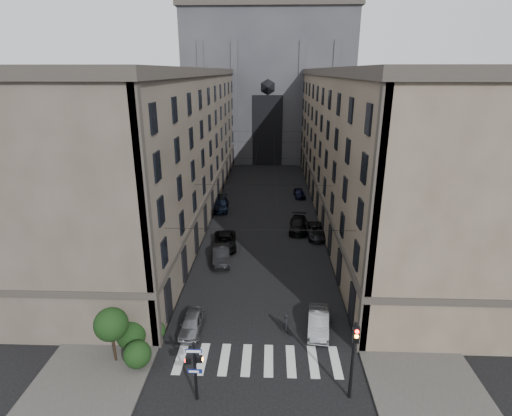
# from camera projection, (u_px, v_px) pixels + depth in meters

# --- Properties ---
(sidewalk_left) EXTENTS (7.00, 80.00, 0.15)m
(sidewalk_left) POSITION_uv_depth(u_px,v_px,m) (191.00, 208.00, 56.59)
(sidewalk_left) COLOR #383533
(sidewalk_left) RESTS_ON ground
(sidewalk_right) EXTENTS (7.00, 80.00, 0.15)m
(sidewalk_right) POSITION_uv_depth(u_px,v_px,m) (340.00, 210.00, 55.86)
(sidewalk_right) COLOR #383533
(sidewalk_right) RESTS_ON ground
(zebra_crossing) EXTENTS (11.00, 3.20, 0.01)m
(zebra_crossing) POSITION_uv_depth(u_px,v_px,m) (258.00, 360.00, 26.96)
(zebra_crossing) COLOR beige
(zebra_crossing) RESTS_ON ground
(building_left) EXTENTS (13.60, 60.60, 18.85)m
(building_left) POSITION_uv_depth(u_px,v_px,m) (166.00, 143.00, 53.67)
(building_left) COLOR #464035
(building_left) RESTS_ON ground
(building_right) EXTENTS (13.60, 60.60, 18.85)m
(building_right) POSITION_uv_depth(u_px,v_px,m) (367.00, 144.00, 52.73)
(building_right) COLOR brown
(building_right) RESTS_ON ground
(gothic_tower) EXTENTS (35.00, 23.00, 58.00)m
(gothic_tower) POSITION_uv_depth(u_px,v_px,m) (268.00, 74.00, 87.25)
(gothic_tower) COLOR #2D2D33
(gothic_tower) RESTS_ON ground
(pedestrian_signal_left) EXTENTS (1.02, 0.38, 4.00)m
(pedestrian_signal_left) POSITION_uv_depth(u_px,v_px,m) (195.00, 367.00, 23.02)
(pedestrian_signal_left) COLOR black
(pedestrian_signal_left) RESTS_ON ground
(traffic_light_right) EXTENTS (0.34, 0.50, 5.20)m
(traffic_light_right) POSITION_uv_depth(u_px,v_px,m) (354.00, 352.00, 22.78)
(traffic_light_right) COLOR black
(traffic_light_right) RESTS_ON ground
(shrub_cluster) EXTENTS (3.90, 4.40, 3.90)m
(shrub_cluster) POSITION_uv_depth(u_px,v_px,m) (128.00, 335.00, 26.69)
(shrub_cluster) COLOR black
(shrub_cluster) RESTS_ON sidewalk_left
(tram_wires) EXTENTS (14.00, 60.00, 0.43)m
(tram_wires) POSITION_uv_depth(u_px,v_px,m) (265.00, 159.00, 53.54)
(tram_wires) COLOR black
(tram_wires) RESTS_ON ground
(car_left_near) EXTENTS (1.66, 3.96, 1.34)m
(car_left_near) POSITION_uv_depth(u_px,v_px,m) (192.00, 323.00, 29.75)
(car_left_near) COLOR slate
(car_left_near) RESTS_ON ground
(car_left_midnear) EXTENTS (2.26, 4.96, 1.58)m
(car_left_midnear) POSITION_uv_depth(u_px,v_px,m) (221.00, 255.00, 40.55)
(car_left_midnear) COLOR black
(car_left_midnear) RESTS_ON ground
(car_left_midfar) EXTENTS (2.99, 5.53, 1.47)m
(car_left_midfar) POSITION_uv_depth(u_px,v_px,m) (225.00, 241.00, 43.92)
(car_left_midfar) COLOR black
(car_left_midfar) RESTS_ON ground
(car_left_far) EXTENTS (2.51, 5.39, 1.52)m
(car_left_far) POSITION_uv_depth(u_px,v_px,m) (221.00, 204.00, 55.94)
(car_left_far) COLOR black
(car_left_far) RESTS_ON ground
(car_right_near) EXTENTS (1.99, 4.48, 1.43)m
(car_right_near) POSITION_uv_depth(u_px,v_px,m) (318.00, 322.00, 29.89)
(car_right_near) COLOR slate
(car_right_near) RESTS_ON ground
(car_right_midnear) EXTENTS (2.86, 5.32, 1.42)m
(car_right_midnear) POSITION_uv_depth(u_px,v_px,m) (316.00, 231.00, 46.86)
(car_right_midnear) COLOR black
(car_right_midnear) RESTS_ON ground
(car_right_midfar) EXTENTS (2.64, 5.43, 1.52)m
(car_right_midfar) POSITION_uv_depth(u_px,v_px,m) (298.00, 225.00, 48.60)
(car_right_midfar) COLOR black
(car_right_midfar) RESTS_ON ground
(car_right_far) EXTENTS (1.84, 3.95, 1.31)m
(car_right_far) POSITION_uv_depth(u_px,v_px,m) (299.00, 193.00, 61.54)
(car_right_far) COLOR black
(car_right_far) RESTS_ON ground
(pedestrian) EXTENTS (0.56, 0.69, 1.63)m
(pedestrian) POSITION_uv_depth(u_px,v_px,m) (286.00, 324.00, 29.46)
(pedestrian) COLOR black
(pedestrian) RESTS_ON ground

